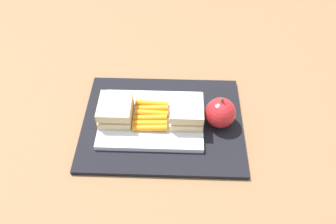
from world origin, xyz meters
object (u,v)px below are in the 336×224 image
food_tray (151,119)px  apple (220,111)px  sandwich_half_left (116,110)px  sandwich_half_right (186,112)px  carrot_sticks_bundle (151,116)px

food_tray → apple: (0.15, 0.00, 0.03)m
sandwich_half_left → apple: 0.23m
sandwich_half_right → apple: size_ratio=1.02×
sandwich_half_left → sandwich_half_right: size_ratio=1.00×
food_tray → carrot_sticks_bundle: 0.01m
food_tray → apple: 0.15m
sandwich_half_right → sandwich_half_left: bearing=180.0°
food_tray → sandwich_half_right: 0.08m
sandwich_half_left → sandwich_half_right: same height
food_tray → sandwich_half_right: bearing=0.0°
food_tray → apple: size_ratio=2.92×
sandwich_half_left → apple: (0.23, 0.00, -0.00)m
food_tray → sandwich_half_left: 0.08m
carrot_sticks_bundle → apple: apple is taller
sandwich_half_left → carrot_sticks_bundle: 0.08m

